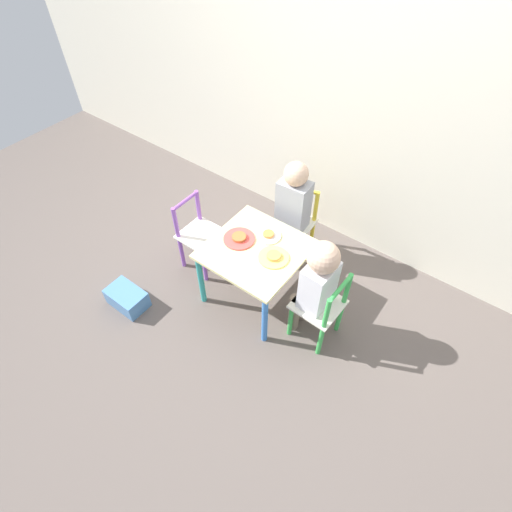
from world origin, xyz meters
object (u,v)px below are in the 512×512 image
Objects in this scene: kids_table at (256,256)px; chair_green at (321,308)px; plate_right at (274,257)px; child_right at (316,281)px; plate_back at (268,235)px; chair_yellow at (294,224)px; plate_left at (239,238)px; storage_bin at (127,298)px; child_back at (292,206)px; chair_purple at (199,235)px.

kids_table is 1.04× the size of chair_green.
child_right is at bearing -3.47° from plate_right.
child_right reaches higher than plate_back.
plate_back is 0.18m from plate_right.
chair_yellow is at bearing 94.23° from plate_back.
plate_back is 0.18m from plate_left.
storage_bin is at bearing -137.68° from kids_table.
child_back is 4.14× the size of plate_left.
chair_yellow is 0.66m from chair_purple.
plate_left is at bearing -135.00° from plate_back.
child_right is at bearing 27.76° from storage_bin.
child_right reaches higher than chair_purple.
child_right is at bearing -90.00° from chair_green.
chair_yellow is 0.68× the size of child_back.
child_back is 1.04× the size of child_right.
chair_yellow is 0.54m from plate_right.
plate_back is 0.79× the size of plate_left.
chair_green is 0.54m from plate_back.
child_back is 1.22m from storage_bin.
child_back reaches higher than storage_bin.
chair_purple reaches higher than plate_left.
plate_left is (-0.10, -0.48, 0.19)m from chair_yellow.
plate_right is (0.13, -0.13, 0.00)m from plate_back.
child_back is at bearing -47.40° from chair_purple.
child_back is at bearing 109.63° from plate_right.
chair_green is at bearing -47.77° from chair_yellow.
child_back is at bearing -90.00° from chair_yellow.
chair_yellow is 3.55× the size of plate_back.
child_right is at bearing -18.99° from plate_back.
chair_yellow is at bearing 93.12° from kids_table.
plate_left is (-0.25, 0.00, -0.00)m from plate_right.
kids_table is 0.43m from child_back.
plate_right is at bearing -91.05° from child_right.
chair_yellow reaches higher than plate_left.
chair_green reaches higher than plate_right.
plate_left is 0.85m from storage_bin.
plate_right is (0.13, 0.00, 0.08)m from kids_table.
kids_table is at bearing 180.00° from plate_right.
chair_green is at bearing 26.35° from storage_bin.
child_right is (0.90, -0.02, 0.20)m from chair_purple.
plate_right is at bearing -0.00° from plate_left.
child_back is at bearing 76.08° from plate_left.
kids_table reaches higher than storage_bin.
plate_back is 0.59× the size of storage_bin.
chair_green is at bearing 90.00° from child_right.
plate_left is at bearing -104.96° from chair_yellow.
plate_left is (-0.13, 0.00, 0.08)m from kids_table.
chair_green is (0.51, -0.50, 0.00)m from chair_yellow.
chair_purple is at bearing -88.90° from chair_green.
kids_table is 3.12× the size of plate_right.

